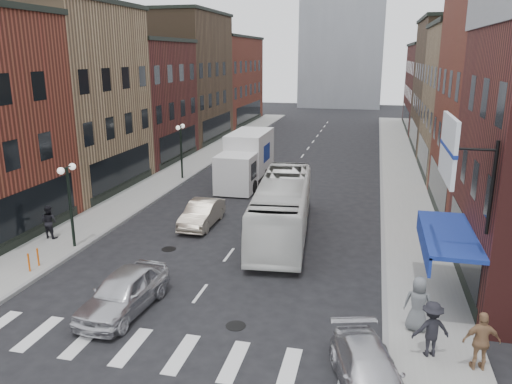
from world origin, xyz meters
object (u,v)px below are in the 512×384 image
(streetlamp_far, at_px, (181,141))
(sedan_left_far, at_px, (202,214))
(ped_left_solo, at_px, (49,222))
(ped_right_b, at_px, (482,341))
(billboard_sign, at_px, (451,151))
(sedan_left_near, at_px, (124,292))
(streetlamp_near, at_px, (69,190))
(ped_right_c, at_px, (418,304))
(box_truck, at_px, (246,159))
(transit_bus, at_px, (282,207))
(bike_rack, at_px, (33,260))
(curb_car, at_px, (369,373))
(ped_right_a, at_px, (431,329))

(streetlamp_far, distance_m, sedan_left_far, 10.76)
(ped_left_solo, xyz_separation_m, ped_right_b, (18.81, -6.65, 0.07))
(billboard_sign, height_order, sedan_left_near, billboard_sign)
(streetlamp_near, relative_size, ped_right_b, 2.27)
(sedan_left_near, relative_size, ped_right_c, 2.37)
(ped_right_c, bearing_deg, ped_right_b, 140.13)
(ped_right_b, bearing_deg, sedan_left_far, -49.23)
(box_truck, height_order, transit_bus, box_truck)
(ped_right_b, bearing_deg, ped_right_c, -56.88)
(billboard_sign, height_order, streetlamp_far, billboard_sign)
(streetlamp_near, height_order, bike_rack, streetlamp_near)
(streetlamp_near, relative_size, curb_car, 0.99)
(bike_rack, distance_m, transit_bus, 11.80)
(billboard_sign, distance_m, ped_right_b, 5.71)
(curb_car, xyz_separation_m, ped_right_c, (1.48, 3.43, 0.49))
(streetlamp_near, xyz_separation_m, transit_bus, (9.31, 4.22, -1.44))
(box_truck, bearing_deg, ped_left_solo, -116.55)
(ped_right_c, bearing_deg, streetlamp_far, -40.90)
(bike_rack, bearing_deg, streetlamp_near, 85.76)
(sedan_left_near, bearing_deg, ped_right_a, 0.90)
(box_truck, xyz_separation_m, sedan_left_far, (-0.05, -9.47, -1.09))
(box_truck, xyz_separation_m, ped_right_c, (10.51, -18.19, -0.68))
(billboard_sign, height_order, ped_right_b, billboard_sign)
(box_truck, height_order, curb_car, box_truck)
(sedan_left_far, xyz_separation_m, ped_right_a, (10.84, -10.14, 0.35))
(bike_rack, relative_size, ped_right_b, 0.44)
(streetlamp_near, distance_m, ped_right_a, 16.71)
(sedan_left_far, xyz_separation_m, ped_right_c, (10.56, -8.72, 0.41))
(box_truck, height_order, sedan_left_far, box_truck)
(transit_bus, relative_size, ped_right_c, 5.63)
(transit_bus, distance_m, ped_right_b, 12.71)
(ped_left_solo, relative_size, ped_right_b, 0.93)
(billboard_sign, bearing_deg, ped_right_a, -99.17)
(streetlamp_far, height_order, ped_left_solo, streetlamp_far)
(transit_bus, xyz_separation_m, ped_right_c, (6.07, -8.29, -0.38))
(ped_right_c, bearing_deg, transit_bus, -45.09)
(bike_rack, relative_size, transit_bus, 0.08)
(sedan_left_far, bearing_deg, transit_bus, -5.38)
(transit_bus, distance_m, curb_car, 12.61)
(transit_bus, distance_m, ped_right_c, 10.28)
(billboard_sign, bearing_deg, streetlamp_far, 132.41)
(curb_car, bearing_deg, transit_bus, 95.34)
(billboard_sign, relative_size, bike_rack, 4.62)
(transit_bus, bearing_deg, ped_left_solo, -168.11)
(transit_bus, relative_size, curb_car, 2.56)
(curb_car, relative_size, ped_right_c, 2.20)
(streetlamp_near, xyz_separation_m, ped_left_solo, (-1.81, 0.74, -1.92))
(curb_car, xyz_separation_m, ped_right_b, (3.10, 1.60, 0.45))
(sedan_left_near, height_order, curb_car, sedan_left_near)
(transit_bus, xyz_separation_m, sedan_left_near, (-4.12, -9.14, -0.72))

